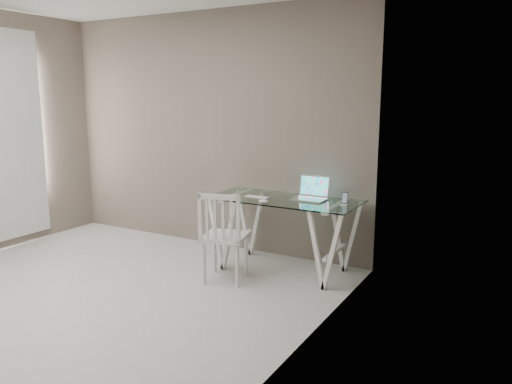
# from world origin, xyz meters

# --- Properties ---
(room) EXTENTS (4.50, 4.52, 2.71)m
(room) POSITION_xyz_m (-0.06, 0.02, 1.72)
(room) COLOR #B3B1AB
(room) RESTS_ON ground
(desk) EXTENTS (1.50, 0.70, 0.75)m
(desk) POSITION_xyz_m (1.20, 1.81, 0.38)
(desk) COLOR silver
(desk) RESTS_ON ground
(chair) EXTENTS (0.50, 0.50, 0.88)m
(chair) POSITION_xyz_m (0.85, 1.23, 0.49)
(chair) COLOR silver
(chair) RESTS_ON ground
(laptop) EXTENTS (0.32, 0.27, 0.23)m
(laptop) POSITION_xyz_m (1.44, 1.93, 0.80)
(laptop) COLOR silver
(laptop) RESTS_ON desk
(keyboard) EXTENTS (0.27, 0.11, 0.01)m
(keyboard) POSITION_xyz_m (0.94, 1.73, 0.75)
(keyboard) COLOR silver
(keyboard) RESTS_ON desk
(mouse) EXTENTS (0.10, 0.06, 0.03)m
(mouse) POSITION_xyz_m (1.11, 1.54, 0.76)
(mouse) COLOR white
(mouse) RESTS_ON desk
(phone_dock) EXTENTS (0.07, 0.07, 0.12)m
(phone_dock) POSITION_xyz_m (1.83, 1.82, 0.78)
(phone_dock) COLOR white
(phone_dock) RESTS_ON desk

